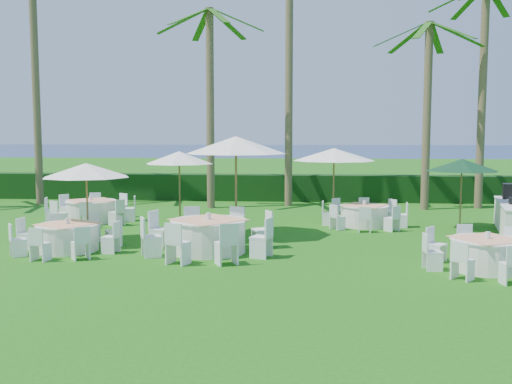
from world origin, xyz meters
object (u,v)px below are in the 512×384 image
banquet_table_f (364,215)px  umbrella_a (86,170)px  umbrella_d (334,155)px  banquet_table_b (209,235)px  banquet_table_a (68,237)px  banquet_table_c (487,254)px  umbrella_green (462,165)px  umbrella_b (236,145)px  umbrella_c (179,158)px  banquet_table_d (91,211)px

banquet_table_f → umbrella_a: 8.99m
banquet_table_f → umbrella_d: 2.48m
banquet_table_b → banquet_table_a: bearing=-177.9°
banquet_table_c → umbrella_green: size_ratio=1.24×
banquet_table_f → umbrella_b: 5.17m
umbrella_c → umbrella_d: size_ratio=0.86×
banquet_table_d → umbrella_c: 3.64m
umbrella_d → umbrella_green: 4.27m
banquet_table_c → umbrella_b: size_ratio=0.95×
banquet_table_c → umbrella_a: bearing=167.5°
banquet_table_d → umbrella_d: 8.70m
banquet_table_a → banquet_table_d: 5.02m
banquet_table_f → umbrella_d: bearing=130.0°
umbrella_b → umbrella_green: (7.00, 1.88, -0.65)m
umbrella_a → umbrella_d: umbrella_d is taller
banquet_table_c → banquet_table_d: bearing=152.2°
banquet_table_a → banquet_table_f: (8.11, 4.81, -0.00)m
banquet_table_b → banquet_table_c: size_ratio=1.19×
banquet_table_a → banquet_table_c: bearing=-6.8°
banquet_table_c → umbrella_d: size_ratio=0.99×
banquet_table_d → banquet_table_c: bearing=-27.8°
banquet_table_b → umbrella_c: (-1.83, 4.77, 1.80)m
banquet_table_a → banquet_table_c: 10.32m
banquet_table_d → umbrella_b: 6.30m
banquet_table_f → umbrella_c: 6.53m
umbrella_b → umbrella_a: bearing=-159.1°
banquet_table_a → banquet_table_d: bearing=104.6°
banquet_table_c → banquet_table_b: bearing=168.3°
banquet_table_c → umbrella_green: umbrella_green is taller
banquet_table_c → umbrella_green: (0.86, 5.63, 1.69)m
banquet_table_f → umbrella_green: 3.47m
banquet_table_c → banquet_table_f: banquet_table_c is taller
banquet_table_b → umbrella_green: umbrella_green is taller
umbrella_b → umbrella_green: bearing=15.0°
banquet_table_b → umbrella_b: umbrella_b is taller
banquet_table_a → umbrella_d: bearing=39.9°
umbrella_b → umbrella_c: bearing=133.5°
banquet_table_a → umbrella_a: 1.96m
banquet_table_b → umbrella_d: 7.03m
banquet_table_c → umbrella_a: 10.49m
banquet_table_b → banquet_table_d: bearing=136.5°
banquet_table_c → banquet_table_d: (-11.52, 6.08, 0.03)m
banquet_table_d → umbrella_green: (12.38, -0.44, 1.67)m
banquet_table_b → umbrella_c: size_ratio=1.37×
banquet_table_f → banquet_table_d: bearing=179.7°
umbrella_d → banquet_table_f: bearing=-50.0°
banquet_table_a → umbrella_c: bearing=69.2°
banquet_table_a → umbrella_c: umbrella_c is taller
banquet_table_a → umbrella_d: (7.14, 5.97, 1.96)m
banquet_table_d → banquet_table_f: 9.38m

